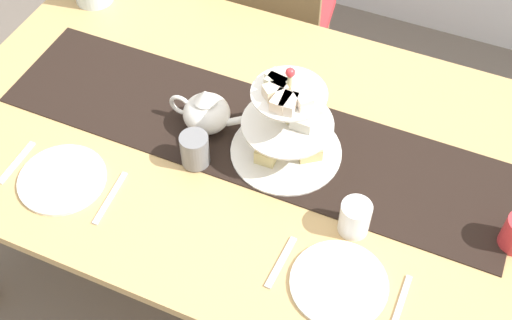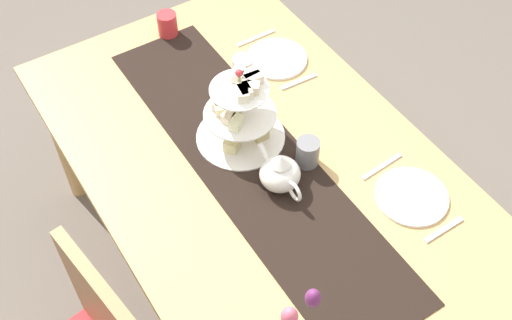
{
  "view_description": "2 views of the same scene",
  "coord_description": "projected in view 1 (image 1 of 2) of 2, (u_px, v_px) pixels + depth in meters",
  "views": [
    {
      "loc": [
        0.49,
        -1.07,
        2.11
      ],
      "look_at": [
        0.06,
        -0.08,
        0.76
      ],
      "focal_mm": 46.39,
      "sensor_mm": 36.0,
      "label": 1
    },
    {
      "loc": [
        -1.13,
        0.73,
        2.37
      ],
      "look_at": [
        -0.05,
        0.05,
        0.82
      ],
      "focal_mm": 45.3,
      "sensor_mm": 36.0,
      "label": 2
    }
  ],
  "objects": [
    {
      "name": "teapot",
      "position": [
        206.0,
        112.0,
        1.8
      ],
      "size": [
        0.24,
        0.13,
        0.14
      ],
      "color": "white",
      "rests_on": "table_runner"
    },
    {
      "name": "mug_grey",
      "position": [
        195.0,
        150.0,
        1.72
      ],
      "size": [
        0.08,
        0.08,
        0.09
      ],
      "primitive_type": "cylinder",
      "color": "slate",
      "rests_on": "table_runner"
    },
    {
      "name": "knife_left",
      "position": [
        110.0,
        198.0,
        1.69
      ],
      "size": [
        0.03,
        0.17,
        0.01
      ],
      "primitive_type": "cube",
      "rotation": [
        0.0,
        0.0,
        0.07
      ],
      "color": "silver",
      "rests_on": "dining_table"
    },
    {
      "name": "table_runner",
      "position": [
        251.0,
        133.0,
        1.82
      ],
      "size": [
        1.44,
        0.35,
        0.0
      ],
      "primitive_type": "cube",
      "color": "black",
      "rests_on": "dining_table"
    },
    {
      "name": "knife_right",
      "position": [
        400.0,
        307.0,
        1.49
      ],
      "size": [
        0.01,
        0.17,
        0.01
      ],
      "primitive_type": "cube",
      "rotation": [
        0.0,
        0.0,
        -0.0
      ],
      "color": "silver",
      "rests_on": "dining_table"
    },
    {
      "name": "chair_left",
      "position": [
        269.0,
        20.0,
        2.49
      ],
      "size": [
        0.47,
        0.47,
        0.91
      ],
      "color": "olive",
      "rests_on": "ground_plane"
    },
    {
      "name": "ground_plane",
      "position": [
        250.0,
        273.0,
        2.38
      ],
      "size": [
        8.0,
        8.0,
        0.0
      ],
      "primitive_type": "plane",
      "color": "#6B6056"
    },
    {
      "name": "tiered_cake_stand",
      "position": [
        288.0,
        124.0,
        1.7
      ],
      "size": [
        0.3,
        0.3,
        0.3
      ],
      "color": "beige",
      "rests_on": "table_runner"
    },
    {
      "name": "fork_right",
      "position": [
        281.0,
        262.0,
        1.57
      ],
      "size": [
        0.02,
        0.15,
        0.01
      ],
      "primitive_type": "cube",
      "rotation": [
        0.0,
        0.0,
        -0.05
      ],
      "color": "silver",
      "rests_on": "dining_table"
    },
    {
      "name": "fork_left",
      "position": [
        17.0,
        162.0,
        1.76
      ],
      "size": [
        0.02,
        0.15,
        0.01
      ],
      "primitive_type": "cube",
      "rotation": [
        0.0,
        0.0,
        0.01
      ],
      "color": "silver",
      "rests_on": "dining_table"
    },
    {
      "name": "mug_white_text",
      "position": [
        355.0,
        218.0,
        1.59
      ],
      "size": [
        0.08,
        0.08,
        0.09
      ],
      "primitive_type": "cylinder",
      "color": "white",
      "rests_on": "dining_table"
    },
    {
      "name": "dinner_plate_left",
      "position": [
        62.0,
        179.0,
        1.72
      ],
      "size": [
        0.23,
        0.23,
        0.01
      ],
      "primitive_type": "cylinder",
      "color": "white",
      "rests_on": "dining_table"
    },
    {
      "name": "dining_table",
      "position": [
        248.0,
        160.0,
        1.88
      ],
      "size": [
        1.73,
        1.06,
        0.73
      ],
      "color": "tan",
      "rests_on": "ground_plane"
    },
    {
      "name": "dinner_plate_right",
      "position": [
        339.0,
        284.0,
        1.53
      ],
      "size": [
        0.23,
        0.23,
        0.01
      ],
      "primitive_type": "cylinder",
      "color": "white",
      "rests_on": "dining_table"
    }
  ]
}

